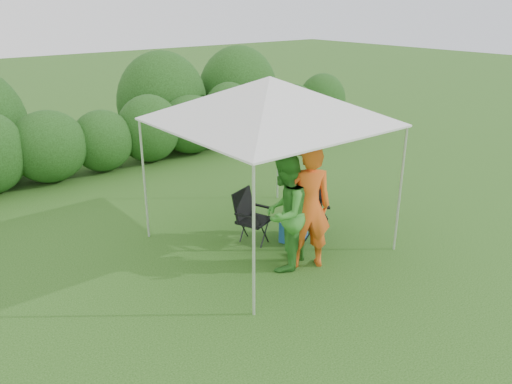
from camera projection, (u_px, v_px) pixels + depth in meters
ground at (288, 253)px, 8.24m from camera, size 70.00×70.00×0.00m
hedge at (128, 134)px, 12.35m from camera, size 15.32×1.53×1.80m
canopy at (270, 100)px, 7.72m from camera, size 3.10×3.10×2.83m
chair_right at (307, 205)px, 8.65m from camera, size 0.80×0.79×1.03m
chair_left at (250, 213)px, 8.49m from camera, size 0.68×0.65×0.92m
man at (308, 207)px, 7.54m from camera, size 0.86×0.77×1.98m
woman at (285, 213)px, 7.52m from camera, size 1.10×1.02×1.82m
cooler at (294, 228)px, 8.65m from camera, size 0.60×0.53×0.42m
bottle at (298, 212)px, 8.54m from camera, size 0.05×0.05×0.21m
lawn_toy at (274, 152)px, 13.19m from camera, size 0.66×0.55×0.33m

